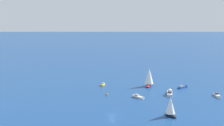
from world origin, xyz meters
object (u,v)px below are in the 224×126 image
Objects in this scene: motorboat_offshore at (183,87)px; motorboat_outer_ring_d at (170,93)px; marker_buoy at (107,94)px; motorboat_far_stbd at (217,96)px; motorboat_near_centre at (103,85)px; sailboat_far_port at (149,77)px; sailboat_outer_ring_f at (170,106)px; motorboat_outer_ring_e at (139,97)px.

motorboat_offshore is 0.67× the size of motorboat_outer_ring_d.
marker_buoy is (15.48, -29.83, -0.40)m from motorboat_outer_ring_d.
marker_buoy is (20.74, -53.45, -0.22)m from motorboat_far_stbd.
sailboat_far_port is at bearing 111.08° from motorboat_near_centre.
motorboat_offshore is at bearing 101.83° from sailboat_far_port.
motorboat_near_centre is 61.93m from sailboat_outer_ring_f.
motorboat_offshore is at bearing -120.73° from motorboat_far_stbd.
motorboat_outer_ring_e is (18.98, -36.31, -0.05)m from motorboat_far_stbd.
motorboat_near_centre is at bearing -120.01° from motorboat_outer_ring_e.
motorboat_far_stbd is 1.16× the size of motorboat_offshore.
sailboat_far_port reaches higher than sailboat_outer_ring_f.
marker_buoy is at bearing -46.01° from motorboat_offshore.
marker_buoy reaches higher than motorboat_near_centre.
marker_buoy is at bearing -68.79° from motorboat_far_stbd.
sailboat_far_port reaches higher than marker_buoy.
motorboat_near_centre is at bearing -147.58° from marker_buoy.
sailboat_outer_ring_f is (51.16, 4.11, 3.62)m from motorboat_offshore.
sailboat_far_port is 1.33× the size of sailboat_outer_ring_f.
sailboat_outer_ring_f is at bearing 26.44° from sailboat_far_port.
motorboat_offshore is 51.45m from sailboat_outer_ring_f.
sailboat_outer_ring_f reaches higher than motorboat_outer_ring_d.
motorboat_near_centre is 28.38m from sailboat_far_port.
marker_buoy is (32.51, -33.67, -0.15)m from motorboat_offshore.
motorboat_outer_ring_d is 1.15× the size of sailboat_outer_ring_f.
sailboat_far_port is 1.67× the size of motorboat_outer_ring_e.
sailboat_outer_ring_f reaches higher than motorboat_outer_ring_e.
sailboat_outer_ring_f reaches higher than motorboat_far_stbd.
motorboat_outer_ring_d is 4.98× the size of marker_buoy.
marker_buoy is at bearing -116.27° from sailboat_outer_ring_f.
sailboat_outer_ring_f reaches higher than motorboat_near_centre.
motorboat_outer_ring_e is 17.24m from marker_buoy.
motorboat_near_centre is 0.88× the size of motorboat_outer_ring_e.
sailboat_outer_ring_f reaches higher than motorboat_offshore.
motorboat_outer_ring_d reaches higher than motorboat_far_stbd.
marker_buoy is at bearing -62.58° from motorboat_outer_ring_d.
motorboat_far_stbd reaches higher than motorboat_offshore.
motorboat_near_centre is at bearing -126.84° from sailboat_outer_ring_f.
motorboat_offshore is 46.80m from marker_buoy.
motorboat_near_centre is 21.82m from marker_buoy.
motorboat_outer_ring_d is at bearing -77.43° from motorboat_far_stbd.
motorboat_outer_ring_d is (17.03, -3.84, 0.25)m from motorboat_offshore.
motorboat_outer_ring_d is (5.27, -23.62, 0.18)m from motorboat_far_stbd.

